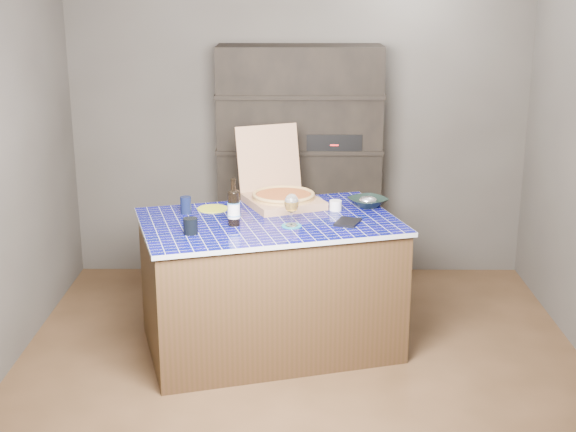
{
  "coord_description": "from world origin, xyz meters",
  "views": [
    {
      "loc": [
        -0.05,
        -4.35,
        2.25
      ],
      "look_at": [
        -0.08,
        0.0,
        0.97
      ],
      "focal_mm": 50.0,
      "sensor_mm": 36.0,
      "label": 1
    }
  ],
  "objects_px": {
    "kitchen_island": "(269,284)",
    "dvd_case": "(348,222)",
    "bowl": "(368,202)",
    "wine_glass": "(292,204)",
    "pizza_box": "(282,194)",
    "mead_bottle": "(234,207)"
  },
  "relations": [
    {
      "from": "wine_glass",
      "to": "kitchen_island",
      "type": "bearing_deg",
      "value": 135.1
    },
    {
      "from": "wine_glass",
      "to": "bowl",
      "type": "height_order",
      "value": "wine_glass"
    },
    {
      "from": "mead_bottle",
      "to": "bowl",
      "type": "distance_m",
      "value": 0.94
    },
    {
      "from": "kitchen_island",
      "to": "dvd_case",
      "type": "height_order",
      "value": "dvd_case"
    },
    {
      "from": "dvd_case",
      "to": "wine_glass",
      "type": "bearing_deg",
      "value": -149.16
    },
    {
      "from": "pizza_box",
      "to": "bowl",
      "type": "distance_m",
      "value": 0.56
    },
    {
      "from": "dvd_case",
      "to": "bowl",
      "type": "xyz_separation_m",
      "value": [
        0.15,
        0.38,
        0.02
      ]
    },
    {
      "from": "pizza_box",
      "to": "wine_glass",
      "type": "xyz_separation_m",
      "value": [
        0.06,
        -0.49,
        0.07
      ]
    },
    {
      "from": "dvd_case",
      "to": "bowl",
      "type": "height_order",
      "value": "bowl"
    },
    {
      "from": "kitchen_island",
      "to": "pizza_box",
      "type": "height_order",
      "value": "pizza_box"
    },
    {
      "from": "bowl",
      "to": "dvd_case",
      "type": "bearing_deg",
      "value": -112.07
    },
    {
      "from": "pizza_box",
      "to": "dvd_case",
      "type": "bearing_deg",
      "value": -69.61
    },
    {
      "from": "kitchen_island",
      "to": "dvd_case",
      "type": "distance_m",
      "value": 0.65
    },
    {
      "from": "wine_glass",
      "to": "bowl",
      "type": "bearing_deg",
      "value": 41.86
    },
    {
      "from": "mead_bottle",
      "to": "wine_glass",
      "type": "height_order",
      "value": "mead_bottle"
    },
    {
      "from": "wine_glass",
      "to": "dvd_case",
      "type": "relative_size",
      "value": 1.07
    },
    {
      "from": "pizza_box",
      "to": "dvd_case",
      "type": "distance_m",
      "value": 0.59
    },
    {
      "from": "kitchen_island",
      "to": "pizza_box",
      "type": "xyz_separation_m",
      "value": [
        0.07,
        0.35,
        0.49
      ]
    },
    {
      "from": "wine_glass",
      "to": "bowl",
      "type": "xyz_separation_m",
      "value": [
        0.49,
        0.44,
        -0.11
      ]
    },
    {
      "from": "dvd_case",
      "to": "pizza_box",
      "type": "bearing_deg",
      "value": 153.68
    },
    {
      "from": "kitchen_island",
      "to": "mead_bottle",
      "type": "distance_m",
      "value": 0.58
    },
    {
      "from": "pizza_box",
      "to": "dvd_case",
      "type": "xyz_separation_m",
      "value": [
        0.4,
        -0.43,
        -0.06
      ]
    }
  ]
}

